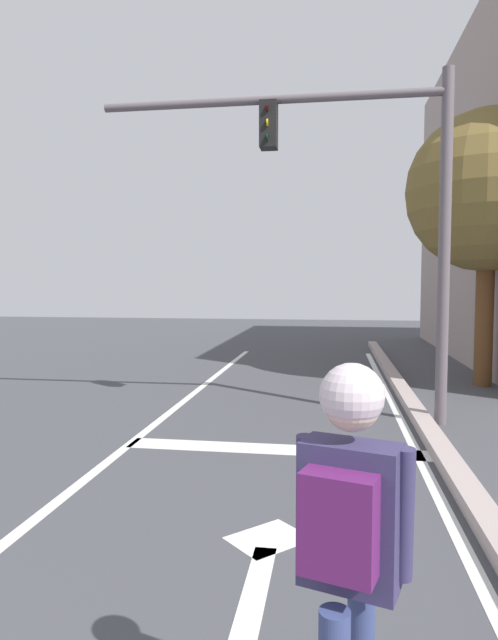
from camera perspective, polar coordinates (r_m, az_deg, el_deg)
lane_line_center at (r=6.23m, az=-15.17°, el=-14.53°), size 0.12×20.00×0.01m
lane_line_curbside at (r=5.82m, az=18.54°, el=-15.92°), size 0.12×20.00×0.01m
stop_bar at (r=6.64m, az=2.78°, el=-13.23°), size 3.55×0.40×0.01m
lane_arrow_stem at (r=3.78m, az=0.34°, el=-27.22°), size 0.16×1.40×0.01m
lane_arrow_head at (r=4.52m, az=2.02°, el=-21.70°), size 0.71×0.71×0.01m
curb_strip at (r=5.85m, az=21.06°, el=-15.20°), size 0.24×24.00×0.14m
skater at (r=2.16m, az=10.32°, el=-20.22°), size 0.43×0.60×1.59m
traffic_signal_mast at (r=7.95m, az=11.35°, el=13.89°), size 4.89×0.34×4.82m
roadside_tree at (r=11.42m, az=23.54°, el=12.05°), size 3.01×3.01×5.17m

